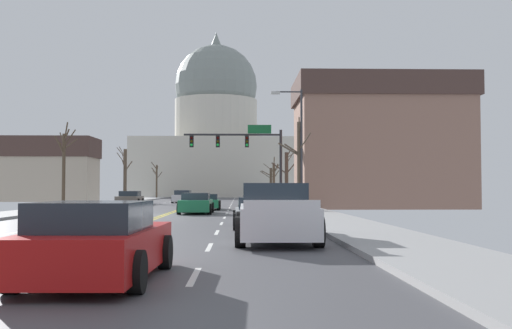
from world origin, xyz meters
TOP-DOWN VIEW (x-y plane):
  - ground at (0.00, -0.00)m, footprint 20.00×180.00m
  - signal_gantry at (4.74, 13.58)m, footprint 7.91×0.41m
  - street_lamp_right at (7.95, 3.17)m, footprint 2.00×0.24m
  - capitol_building at (0.00, 73.42)m, footprint 28.35×18.73m
  - sedan_near_00 at (1.92, 8.70)m, footprint 2.03×4.49m
  - sedan_near_01 at (1.66, 1.82)m, footprint 2.02×4.67m
  - sedan_near_02 at (5.30, -4.15)m, footprint 2.21×4.27m
  - sedan_near_03 at (5.04, -11.39)m, footprint 2.06×4.53m
  - pickup_truck_near_04 at (5.33, -17.25)m, footprint 2.33×5.52m
  - sedan_near_05 at (1.92, -24.52)m, footprint 2.13×4.41m
  - sedan_oncoming_00 at (-5.40, 18.65)m, footprint 2.13×4.36m
  - sedan_oncoming_01 at (-1.65, 28.29)m, footprint 2.09×4.29m
  - flank_building_00 at (-17.65, 36.05)m, footprint 10.10×6.42m
  - flank_building_01 at (15.27, 12.04)m, footprint 13.24×8.54m
  - bare_tree_00 at (8.16, 33.47)m, footprint 2.07×1.86m
  - bare_tree_01 at (-8.72, 10.11)m, footprint 1.73×2.03m
  - bare_tree_02 at (8.87, 23.95)m, footprint 2.61×2.26m
  - bare_tree_03 at (-7.94, 29.67)m, footprint 1.71×2.86m
  - bare_tree_04 at (8.81, 52.25)m, footprint 2.67×2.37m
  - bare_tree_05 at (-8.07, 54.75)m, footprint 1.92×2.43m
  - bare_tree_06 at (8.05, 3.36)m, footprint 1.96×1.76m
  - pedestrian_00 at (7.96, 7.45)m, footprint 0.35×0.34m

SIDE VIEW (x-z plane):
  - ground at x=0.00m, z-range -0.08..0.12m
  - sedan_near_00 at x=1.92m, z-range -0.02..1.10m
  - sedan_near_02 at x=5.30m, z-range -0.03..1.14m
  - sedan_near_03 at x=5.04m, z-range -0.04..1.15m
  - sedan_near_01 at x=1.66m, z-range -0.03..1.22m
  - sedan_oncoming_00 at x=-5.40m, z-range -0.03..1.25m
  - sedan_oncoming_01 at x=-1.65m, z-range -0.04..1.28m
  - sedan_near_05 at x=1.92m, z-range -0.04..1.27m
  - pickup_truck_near_04 at x=5.33m, z-range -0.09..1.59m
  - pedestrian_00 at x=7.96m, z-range 0.23..1.93m
  - bare_tree_04 at x=8.81m, z-range 0.23..4.56m
  - bare_tree_00 at x=8.16m, z-range 0.09..5.01m
  - bare_tree_02 at x=8.87m, z-range 0.19..5.31m
  - bare_tree_05 at x=-8.07m, z-range 0.22..5.53m
  - bare_tree_03 at x=-7.94m, z-range 0.09..6.03m
  - bare_tree_06 at x=8.05m, z-range 0.19..5.98m
  - bare_tree_01 at x=-8.72m, z-range 0.18..6.60m
  - flank_building_00 at x=-17.65m, z-range 0.06..7.50m
  - street_lamp_right at x=7.95m, z-range 0.83..8.48m
  - signal_gantry at x=4.74m, z-range 1.57..8.07m
  - flank_building_01 at x=15.27m, z-range 0.06..10.14m
  - capitol_building at x=0.00m, z-range -3.73..26.09m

